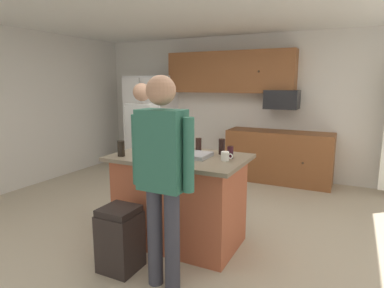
# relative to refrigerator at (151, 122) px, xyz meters

# --- Properties ---
(floor) EXTENTS (7.04, 7.04, 0.00)m
(floor) POSITION_rel_refrigerator_xyz_m (2.00, -2.38, -0.93)
(floor) COLOR #B7A88E
(floor) RESTS_ON ground
(ceiling) EXTENTS (7.04, 7.04, 0.00)m
(ceiling) POSITION_rel_refrigerator_xyz_m (2.00, -2.38, 1.67)
(ceiling) COLOR white
(back_wall) EXTENTS (6.40, 0.10, 2.60)m
(back_wall) POSITION_rel_refrigerator_xyz_m (2.00, 0.42, 0.37)
(back_wall) COLOR silver
(back_wall) RESTS_ON ground
(side_wall_left) EXTENTS (0.10, 5.60, 2.60)m
(side_wall_left) POSITION_rel_refrigerator_xyz_m (-1.20, -2.38, 0.37)
(side_wall_left) COLOR silver
(side_wall_left) RESTS_ON ground
(cabinet_run_upper) EXTENTS (2.40, 0.38, 0.75)m
(cabinet_run_upper) POSITION_rel_refrigerator_xyz_m (1.60, 0.22, 0.99)
(cabinet_run_upper) COLOR brown
(cabinet_run_lower) EXTENTS (1.80, 0.63, 0.90)m
(cabinet_run_lower) POSITION_rel_refrigerator_xyz_m (2.60, 0.10, -0.48)
(cabinet_run_lower) COLOR brown
(cabinet_run_lower) RESTS_ON ground
(refrigerator) EXTENTS (0.88, 0.76, 1.87)m
(refrigerator) POSITION_rel_refrigerator_xyz_m (0.00, 0.00, 0.00)
(refrigerator) COLOR white
(refrigerator) RESTS_ON ground
(microwave_over_range) EXTENTS (0.56, 0.40, 0.32)m
(microwave_over_range) POSITION_rel_refrigerator_xyz_m (2.60, 0.12, 0.52)
(microwave_over_range) COLOR black
(kitchen_island) EXTENTS (1.41, 0.90, 0.98)m
(kitchen_island) POSITION_rel_refrigerator_xyz_m (2.10, -2.67, -0.44)
(kitchen_island) COLOR #AD5638
(kitchen_island) RESTS_ON ground
(person_host_foreground) EXTENTS (0.57, 0.24, 1.80)m
(person_host_foreground) POSITION_rel_refrigerator_xyz_m (2.36, -3.45, 0.11)
(person_host_foreground) COLOR #383842
(person_host_foreground) RESTS_ON ground
(person_guest_by_door) EXTENTS (0.57, 0.23, 1.73)m
(person_guest_by_door) POSITION_rel_refrigerator_xyz_m (1.29, -2.16, 0.07)
(person_guest_by_door) COLOR #4C5166
(person_guest_by_door) RESTS_ON ground
(glass_dark_ale) EXTENTS (0.07, 0.07, 0.16)m
(glass_dark_ale) POSITION_rel_refrigerator_xyz_m (2.22, -2.45, 0.12)
(glass_dark_ale) COLOR black
(glass_dark_ale) RESTS_ON kitchen_island
(tumbler_amber) EXTENTS (0.07, 0.07, 0.15)m
(tumbler_amber) POSITION_rel_refrigerator_xyz_m (2.16, -2.89, 0.12)
(tumbler_amber) COLOR black
(tumbler_amber) RESTS_ON kitchen_island
(glass_pilsner) EXTENTS (0.07, 0.07, 0.17)m
(glass_pilsner) POSITION_rel_refrigerator_xyz_m (2.48, -2.41, 0.13)
(glass_pilsner) COLOR black
(glass_pilsner) RESTS_ON kitchen_island
(mug_ceramic_white) EXTENTS (0.12, 0.08, 0.11)m
(mug_ceramic_white) POSITION_rel_refrigerator_xyz_m (1.86, -2.55, 0.09)
(mug_ceramic_white) COLOR white
(mug_ceramic_white) RESTS_ON kitchen_island
(glass_short_whisky) EXTENTS (0.08, 0.08, 0.16)m
(glass_short_whisky) POSITION_rel_refrigerator_xyz_m (1.57, -2.96, 0.12)
(glass_short_whisky) COLOR black
(glass_short_whisky) RESTS_ON kitchen_island
(glass_stout_tall) EXTENTS (0.06, 0.06, 0.12)m
(glass_stout_tall) POSITION_rel_refrigerator_xyz_m (2.63, -2.55, 0.10)
(glass_stout_tall) COLOR black
(glass_stout_tall) RESTS_ON kitchen_island
(mug_blue_stoneware) EXTENTS (0.12, 0.08, 0.09)m
(mug_blue_stoneware) POSITION_rel_refrigerator_xyz_m (2.62, -2.67, 0.09)
(mug_blue_stoneware) COLOR white
(mug_blue_stoneware) RESTS_ON kitchen_island
(serving_tray) EXTENTS (0.44, 0.30, 0.04)m
(serving_tray) POSITION_rel_refrigerator_xyz_m (2.21, -2.66, 0.06)
(serving_tray) COLOR #B7B7BC
(serving_tray) RESTS_ON kitchen_island
(trash_bin) EXTENTS (0.34, 0.34, 0.61)m
(trash_bin) POSITION_rel_refrigerator_xyz_m (1.86, -3.40, -0.63)
(trash_bin) COLOR black
(trash_bin) RESTS_ON ground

